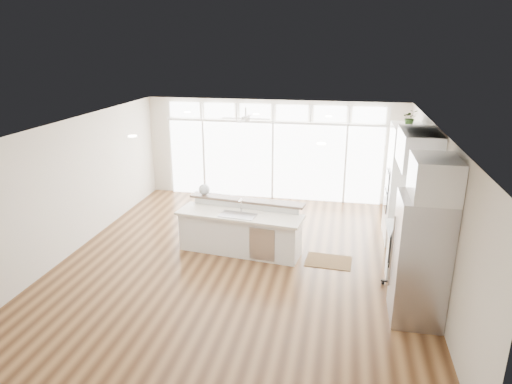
# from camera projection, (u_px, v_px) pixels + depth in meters

# --- Properties ---
(floor) EXTENTS (7.00, 8.00, 0.02)m
(floor) POSITION_uv_depth(u_px,v_px,m) (241.00, 261.00, 9.07)
(floor) COLOR #452915
(floor) RESTS_ON ground
(ceiling) EXTENTS (7.00, 8.00, 0.02)m
(ceiling) POSITION_uv_depth(u_px,v_px,m) (240.00, 126.00, 8.22)
(ceiling) COLOR white
(ceiling) RESTS_ON wall_back
(wall_back) EXTENTS (7.00, 0.04, 2.70)m
(wall_back) POSITION_uv_depth(u_px,v_px,m) (273.00, 150.00, 12.37)
(wall_back) COLOR beige
(wall_back) RESTS_ON floor
(wall_front) EXTENTS (7.00, 0.04, 2.70)m
(wall_front) POSITION_uv_depth(u_px,v_px,m) (158.00, 314.00, 4.91)
(wall_front) COLOR beige
(wall_front) RESTS_ON floor
(wall_left) EXTENTS (0.04, 8.00, 2.70)m
(wall_left) POSITION_uv_depth(u_px,v_px,m) (73.00, 186.00, 9.28)
(wall_left) COLOR beige
(wall_left) RESTS_ON floor
(wall_right) EXTENTS (0.04, 8.00, 2.70)m
(wall_right) POSITION_uv_depth(u_px,v_px,m) (435.00, 209.00, 8.00)
(wall_right) COLOR beige
(wall_right) RESTS_ON floor
(glass_wall) EXTENTS (5.80, 0.06, 2.08)m
(glass_wall) POSITION_uv_depth(u_px,v_px,m) (273.00, 161.00, 12.41)
(glass_wall) COLOR silver
(glass_wall) RESTS_ON wall_back
(transom_row) EXTENTS (5.90, 0.06, 0.40)m
(transom_row) POSITION_uv_depth(u_px,v_px,m) (273.00, 112.00, 11.99)
(transom_row) COLOR silver
(transom_row) RESTS_ON wall_back
(desk_window) EXTENTS (0.04, 0.85, 0.85)m
(desk_window) POSITION_uv_depth(u_px,v_px,m) (431.00, 193.00, 8.23)
(desk_window) COLOR white
(desk_window) RESTS_ON wall_right
(ceiling_fan) EXTENTS (1.16, 1.16, 0.32)m
(ceiling_fan) POSITION_uv_depth(u_px,v_px,m) (246.00, 114.00, 10.99)
(ceiling_fan) COLOR silver
(ceiling_fan) RESTS_ON ceiling
(recessed_lights) EXTENTS (3.40, 3.00, 0.02)m
(recessed_lights) POSITION_uv_depth(u_px,v_px,m) (242.00, 125.00, 8.41)
(recessed_lights) COLOR white
(recessed_lights) RESTS_ON ceiling
(oven_cabinet) EXTENTS (0.64, 1.20, 2.50)m
(oven_cabinet) POSITION_uv_depth(u_px,v_px,m) (403.00, 184.00, 9.77)
(oven_cabinet) COLOR white
(oven_cabinet) RESTS_ON floor
(desk_nook) EXTENTS (0.72, 1.30, 0.76)m
(desk_nook) POSITION_uv_depth(u_px,v_px,m) (405.00, 250.00, 8.65)
(desk_nook) COLOR white
(desk_nook) RESTS_ON floor
(upper_cabinets) EXTENTS (0.64, 1.30, 0.64)m
(upper_cabinets) POSITION_uv_depth(u_px,v_px,m) (419.00, 149.00, 8.03)
(upper_cabinets) COLOR white
(upper_cabinets) RESTS_ON wall_right
(refrigerator) EXTENTS (0.76, 0.90, 2.00)m
(refrigerator) POSITION_uv_depth(u_px,v_px,m) (420.00, 259.00, 6.93)
(refrigerator) COLOR #A7A7AB
(refrigerator) RESTS_ON floor
(fridge_cabinet) EXTENTS (0.64, 0.90, 0.60)m
(fridge_cabinet) POSITION_uv_depth(u_px,v_px,m) (435.00, 178.00, 6.51)
(fridge_cabinet) COLOR white
(fridge_cabinet) RESTS_ON wall_right
(framed_photos) EXTENTS (0.06, 0.22, 0.80)m
(framed_photos) POSITION_uv_depth(u_px,v_px,m) (424.00, 190.00, 8.85)
(framed_photos) COLOR black
(framed_photos) RESTS_ON wall_right
(kitchen_island) EXTENTS (2.67, 1.29, 1.02)m
(kitchen_island) POSITION_uv_depth(u_px,v_px,m) (240.00, 229.00, 9.31)
(kitchen_island) COLOR white
(kitchen_island) RESTS_ON floor
(rug) EXTENTS (0.94, 0.71, 0.01)m
(rug) POSITION_uv_depth(u_px,v_px,m) (329.00, 261.00, 9.04)
(rug) COLOR #392412
(rug) RESTS_ON floor
(office_chair) EXTENTS (0.62, 0.59, 1.00)m
(office_chair) POSITION_uv_depth(u_px,v_px,m) (403.00, 262.00, 7.91)
(office_chair) COLOR black
(office_chair) RESTS_ON floor
(fishbowl) EXTENTS (0.30, 0.30, 0.24)m
(fishbowl) POSITION_uv_depth(u_px,v_px,m) (204.00, 189.00, 9.75)
(fishbowl) COLOR silver
(fishbowl) RESTS_ON kitchen_island
(monitor) EXTENTS (0.11, 0.52, 0.43)m
(monitor) POSITION_uv_depth(u_px,v_px,m) (404.00, 221.00, 8.48)
(monitor) COLOR black
(monitor) RESTS_ON desk_nook
(keyboard) EXTENTS (0.11, 0.29, 0.01)m
(keyboard) POSITION_uv_depth(u_px,v_px,m) (393.00, 230.00, 8.58)
(keyboard) COLOR silver
(keyboard) RESTS_ON desk_nook
(potted_plant) EXTENTS (0.30, 0.33, 0.26)m
(potted_plant) POSITION_uv_depth(u_px,v_px,m) (410.00, 119.00, 9.34)
(potted_plant) COLOR #345B27
(potted_plant) RESTS_ON oven_cabinet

